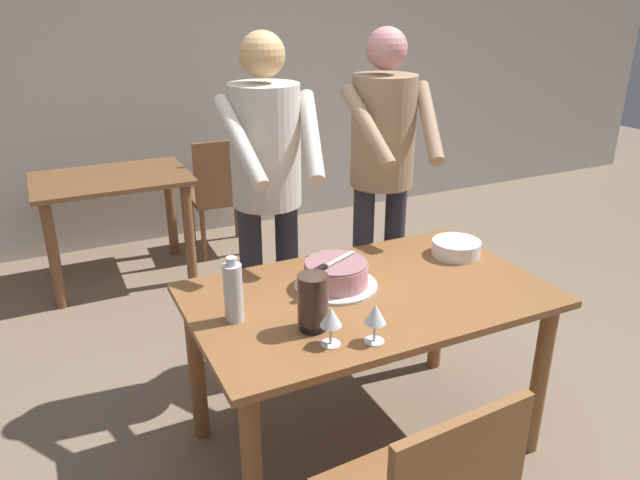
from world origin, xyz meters
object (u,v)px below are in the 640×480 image
object	(u,v)px
water_bottle	(233,292)
hurricane_lamp	(313,302)
person_standing_beside	(383,161)
background_chair_0	(221,191)
background_table	(114,200)
main_dining_table	(367,318)
cake_on_platter	(336,275)
cake_knife	(325,266)
wine_glass_near	(375,315)
plate_stack	(456,248)
wine_glass_far	(331,318)
person_cutting_cake	(267,178)

from	to	relation	value
water_bottle	hurricane_lamp	size ratio (longest dim) A/B	1.19
person_standing_beside	background_chair_0	bearing A→B (deg)	102.68
person_standing_beside	background_table	bearing A→B (deg)	127.01
background_chair_0	main_dining_table	bearing A→B (deg)	-92.18
cake_on_platter	background_table	size ratio (longest dim) A/B	0.34
cake_knife	background_chair_0	size ratio (longest dim) A/B	0.28
wine_glass_near	person_standing_beside	size ratio (longest dim) A/B	0.08
plate_stack	wine_glass_far	size ratio (longest dim) A/B	1.53
cake_on_platter	plate_stack	bearing A→B (deg)	4.10
plate_stack	person_standing_beside	xyz separation A→B (m)	(-0.08, 0.53, 0.29)
cake_on_platter	cake_knife	size ratio (longest dim) A/B	1.34
person_standing_beside	background_chair_0	distance (m)	1.80
cake_on_platter	water_bottle	bearing A→B (deg)	-170.33
water_bottle	person_cutting_cake	distance (m)	0.76
cake_knife	wine_glass_far	bearing A→B (deg)	-113.40
cake_on_platter	person_cutting_cake	bearing A→B (deg)	98.48
person_cutting_cake	wine_glass_near	bearing A→B (deg)	-89.55
water_bottle	main_dining_table	bearing A→B (deg)	-2.22
water_bottle	person_cutting_cake	size ratio (longest dim) A/B	0.15
main_dining_table	person_standing_beside	xyz separation A→B (m)	(0.46, 0.67, 0.44)
cake_on_platter	background_table	xyz separation A→B (m)	(-0.60, 2.10, -0.22)
water_bottle	hurricane_lamp	distance (m)	0.29
person_cutting_cake	person_standing_beside	xyz separation A→B (m)	(0.64, 0.03, 0.00)
cake_on_platter	person_standing_beside	world-z (taller)	person_standing_beside
cake_on_platter	hurricane_lamp	distance (m)	0.35
wine_glass_near	water_bottle	bearing A→B (deg)	137.47
hurricane_lamp	person_standing_beside	world-z (taller)	person_standing_beside
person_standing_beside	hurricane_lamp	bearing A→B (deg)	-133.19
hurricane_lamp	background_chair_0	world-z (taller)	hurricane_lamp
wine_glass_near	person_standing_beside	world-z (taller)	person_standing_beside
cake_knife	wine_glass_near	xyz separation A→B (m)	(-0.01, -0.40, -0.01)
main_dining_table	wine_glass_near	xyz separation A→B (m)	(-0.17, -0.33, 0.22)
person_standing_beside	cake_knife	bearing A→B (deg)	-135.81
wine_glass_far	hurricane_lamp	distance (m)	0.12
cake_knife	person_cutting_cake	size ratio (longest dim) A/B	0.15
person_cutting_cake	person_standing_beside	world-z (taller)	same
main_dining_table	background_table	distance (m)	2.31
cake_on_platter	person_cutting_cake	distance (m)	0.61
wine_glass_near	wine_glass_far	world-z (taller)	same
cake_knife	water_bottle	xyz separation A→B (m)	(-0.39, -0.05, -0.00)
main_dining_table	plate_stack	world-z (taller)	plate_stack
main_dining_table	background_chair_0	distance (m)	2.33
hurricane_lamp	wine_glass_near	bearing A→B (deg)	-47.94
wine_glass_near	person_cutting_cake	xyz separation A→B (m)	(-0.01, 0.97, 0.22)
main_dining_table	cake_knife	world-z (taller)	cake_knife
cake_knife	hurricane_lamp	bearing A→B (deg)	-125.12
cake_knife	person_standing_beside	bearing A→B (deg)	44.19
cake_on_platter	plate_stack	world-z (taller)	cake_on_platter
person_cutting_cake	background_chair_0	world-z (taller)	person_cutting_cake
cake_on_platter	plate_stack	distance (m)	0.64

